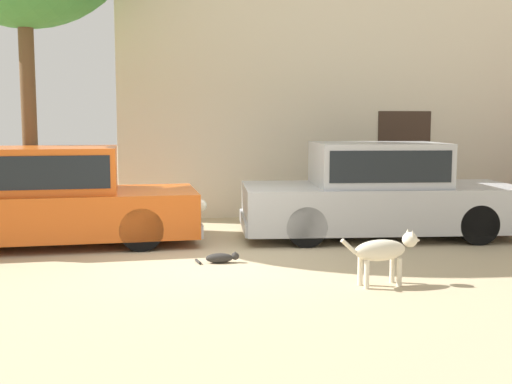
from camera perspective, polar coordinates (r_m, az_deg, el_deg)
The scene contains 6 objects.
ground_plane at distance 8.87m, azimuth -4.38°, elevation -6.00°, with size 80.00×80.00×0.00m, color tan.
parked_sedan_nearest at distance 10.20m, azimuth -17.88°, elevation -0.44°, with size 4.60×2.06×1.51m.
parked_sedan_second at distance 10.59m, azimuth 11.03°, elevation 0.11°, with size 4.70×2.06×1.55m.
apartment_block at distance 16.64m, azimuth 18.49°, elevation 15.23°, with size 16.29×5.09×9.07m.
stray_dog_spotted at distance 7.50m, azimuth 11.54°, elevation -5.21°, with size 1.03×0.33×0.64m.
stray_cat at distance 8.57m, azimuth -3.19°, elevation -5.97°, with size 0.59×0.22×0.15m.
Camera 1 is at (-0.45, -8.65, 1.92)m, focal length 44.25 mm.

